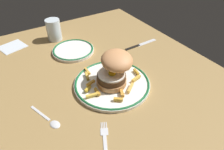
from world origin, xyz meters
TOP-DOWN VIEW (x-y plane):
  - ground_plane at (0.00, 0.00)cm, footprint 112.98×88.63cm
  - dinner_plate at (4.84, 0.63)cm, footprint 27.25×27.25cm
  - burger at (5.33, 1.49)cm, footprint 12.77×13.26cm
  - fries_pile at (4.68, -0.06)cm, footprint 22.26×24.35cm
  - water_glass at (-38.94, -4.93)cm, footprint 6.77×6.77cm
  - side_plate at (-23.56, -2.09)cm, footprint 18.31×18.31cm
  - fork at (23.93, -13.46)cm, footprint 13.50×7.66cm
  - knife at (-12.43, 26.03)cm, footprint 2.13×18.04cm
  - spoon at (9.59, -23.51)cm, footprint 13.07×6.17cm
  - napkin at (-42.33, -24.45)cm, footprint 12.45×12.96cm

SIDE VIEW (x-z plane):
  - ground_plane at x=0.00cm, z-range -4.00..0.00cm
  - fork at x=23.93cm, z-range 0.00..0.36cm
  - napkin at x=-42.33cm, z-range 0.00..0.40cm
  - knife at x=-12.43cm, z-range -0.09..0.61cm
  - spoon at x=9.59cm, z-range -0.09..0.81cm
  - side_plate at x=-23.56cm, z-range 0.03..1.63cm
  - dinner_plate at x=4.84cm, z-range 0.04..1.64cm
  - fries_pile at x=4.68cm, z-range 1.30..2.96cm
  - water_glass at x=-38.94cm, z-range -0.59..9.46cm
  - burger at x=5.33cm, z-range 1.37..13.52cm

